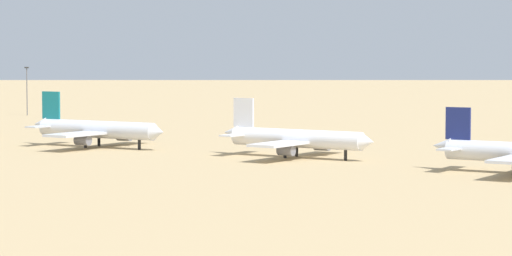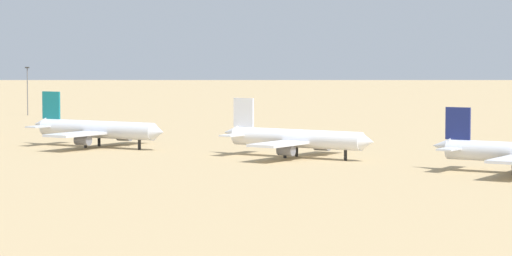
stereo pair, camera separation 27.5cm
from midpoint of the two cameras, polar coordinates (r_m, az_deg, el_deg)
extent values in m
plane|color=tan|center=(258.60, 2.60, -1.42)|extent=(4000.00, 4000.00, 0.00)
pyramid|color=slate|center=(1512.00, 8.44, 4.99)|extent=(307.18, 207.98, 115.26)
cylinder|color=silver|center=(285.14, -7.93, -0.07)|extent=(34.19, 4.38, 4.27)
cone|color=silver|center=(273.70, -4.93, -0.20)|extent=(3.22, 4.07, 4.06)
cone|color=silver|center=(297.27, -10.69, 0.18)|extent=(4.28, 3.64, 3.63)
cube|color=#14727A|center=(294.58, -10.18, 1.12)|extent=(5.56, 0.55, 6.94)
cube|color=silver|center=(298.04, -9.62, 0.16)|extent=(3.44, 7.27, 0.38)
cube|color=silver|center=(291.69, -10.73, 0.07)|extent=(3.44, 7.27, 0.38)
cube|color=silver|center=(284.51, -7.76, -0.20)|extent=(7.37, 34.20, 0.60)
cylinder|color=slate|center=(290.17, -6.59, -0.41)|extent=(3.85, 2.36, 2.35)
cylinder|color=slate|center=(277.80, -8.63, -0.61)|extent=(3.85, 2.36, 2.35)
cylinder|color=black|center=(277.31, -5.85, -0.84)|extent=(0.75, 0.75, 2.35)
cylinder|color=black|center=(288.37, -7.84, -0.68)|extent=(0.75, 0.75, 2.35)
cylinder|color=black|center=(284.44, -8.50, -0.75)|extent=(0.75, 0.75, 2.35)
cylinder|color=white|center=(254.92, 2.01, -0.52)|extent=(32.86, 5.38, 4.09)
cone|color=white|center=(246.05, 5.53, -0.69)|extent=(3.22, 4.00, 3.89)
cone|color=white|center=(264.64, -1.27, -0.23)|extent=(4.22, 3.64, 3.48)
cube|color=white|center=(262.38, -0.65, 0.78)|extent=(5.33, 0.72, 6.65)
cube|color=white|center=(266.06, -0.15, -0.25)|extent=(3.54, 7.08, 0.37)
cube|color=white|center=(259.32, -1.16, -0.36)|extent=(3.54, 7.08, 0.37)
cube|color=white|center=(254.43, 2.20, -0.67)|extent=(8.24, 32.97, 0.57)
cylinder|color=slate|center=(260.57, 3.28, -0.88)|extent=(3.77, 2.39, 2.25)
cylinder|color=slate|center=(247.52, 1.48, -1.12)|extent=(3.77, 2.39, 2.25)
cylinder|color=black|center=(248.88, 4.44, -1.37)|extent=(0.72, 0.72, 2.25)
cylinder|color=black|center=(258.06, 2.00, -1.18)|extent=(0.72, 0.72, 2.25)
cylinder|color=black|center=(253.91, 1.42, -1.25)|extent=(0.72, 0.72, 2.25)
cone|color=silver|center=(231.67, 9.20, -0.88)|extent=(3.97, 3.38, 3.36)
cube|color=navy|center=(230.09, 9.98, 0.23)|extent=(5.14, 0.52, 6.42)
cube|color=silver|center=(234.09, 10.33, -0.90)|extent=(3.20, 6.74, 0.36)
cube|color=silver|center=(226.77, 9.60, -1.04)|extent=(3.20, 6.74, 0.36)
cylinder|color=#59595E|center=(437.56, -11.33, 1.78)|extent=(0.36, 0.36, 17.66)
cube|color=#333333|center=(437.36, -11.35, 2.97)|extent=(1.80, 0.50, 0.50)
camera|label=1|loc=(0.14, -90.03, 0.00)|focal=80.47mm
camera|label=2|loc=(0.14, 89.97, 0.00)|focal=80.47mm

